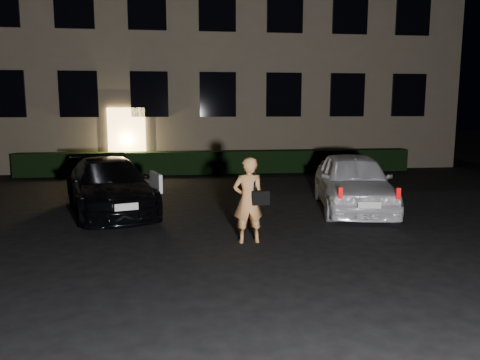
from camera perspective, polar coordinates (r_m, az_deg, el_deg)
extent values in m
plane|color=black|center=(7.92, 4.03, -9.72)|extent=(80.00, 80.00, 0.00)
cube|color=#776855|center=(22.67, -3.66, 17.69)|extent=(20.00, 8.00, 12.00)
cube|color=#F6C46D|center=(18.45, -13.61, 4.68)|extent=(1.40, 0.10, 2.50)
cube|color=black|center=(19.35, -26.74, 9.36)|extent=(1.40, 0.10, 1.70)
cube|color=black|center=(18.67, -19.08, 9.87)|extent=(1.40, 0.10, 1.70)
cube|color=black|center=(18.33, -10.97, 10.21)|extent=(1.40, 0.10, 1.70)
cube|color=black|center=(18.36, -2.72, 10.36)|extent=(1.40, 0.10, 1.70)
cube|color=black|center=(18.75, 5.36, 10.30)|extent=(1.40, 0.10, 1.70)
cube|color=black|center=(19.49, 12.95, 10.06)|extent=(1.40, 0.10, 1.70)
cube|color=black|center=(20.53, 19.87, 9.70)|extent=(1.40, 0.10, 1.70)
cube|color=black|center=(19.02, -19.60, 19.54)|extent=(1.40, 0.10, 1.70)
cube|color=black|center=(18.69, -11.28, 20.07)|extent=(1.40, 0.10, 1.70)
cube|color=black|center=(18.72, -2.79, 20.20)|extent=(1.40, 0.10, 1.70)
cube|color=black|center=(19.11, 5.50, 19.94)|extent=(1.40, 0.10, 1.70)
cube|color=black|center=(19.83, 13.29, 19.34)|extent=(1.40, 0.10, 1.70)
cube|color=black|center=(20.85, 20.36, 18.51)|extent=(1.40, 0.10, 1.70)
cube|color=black|center=(18.04, -2.54, 2.20)|extent=(15.00, 0.70, 0.85)
imported|color=black|center=(11.80, -15.66, -0.65)|extent=(2.96, 4.72, 1.28)
cube|color=white|center=(11.16, -10.20, -0.19)|extent=(0.34, 0.90, 0.43)
cube|color=silver|center=(9.60, -13.67, -3.20)|extent=(0.46, 0.17, 0.14)
imported|color=white|center=(11.90, 13.61, -0.16)|extent=(2.44, 4.38, 1.41)
cube|color=red|center=(9.88, 12.17, -1.56)|extent=(0.09, 0.07, 0.23)
cube|color=red|center=(10.11, 18.76, -1.59)|extent=(0.09, 0.07, 0.23)
cube|color=silver|center=(9.97, 15.51, -2.96)|extent=(0.47, 0.13, 0.14)
imported|color=#DA8F50|center=(8.71, 1.04, -2.48)|extent=(0.62, 0.43, 1.62)
cube|color=black|center=(8.64, 2.50, -2.17)|extent=(0.34, 0.17, 0.26)
cube|color=black|center=(8.58, 1.75, 0.24)|extent=(0.04, 0.06, 0.50)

